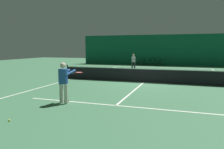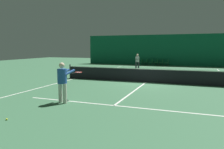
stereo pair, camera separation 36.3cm
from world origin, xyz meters
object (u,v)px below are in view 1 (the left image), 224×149
object	(u,v)px
courtside_chair_2	(147,62)
courtside_chair_5	(162,62)
courtside_chair_1	(142,62)
courtside_chair_3	(152,62)
courtside_chair_0	(137,61)
tennis_ball	(9,120)
tennis_net	(144,75)
player_far	(133,61)
player_near	(64,80)
courtside_chair_4	(157,62)

from	to	relation	value
courtside_chair_2	courtside_chair_5	size ratio (longest dim) A/B	1.00
courtside_chair_1	courtside_chair_2	world-z (taller)	same
courtside_chair_2	courtside_chair_3	bearing A→B (deg)	90.00
courtside_chair_3	courtside_chair_5	world-z (taller)	same
courtside_chair_0	courtside_chair_1	world-z (taller)	same
courtside_chair_0	courtside_chair_2	distance (m)	1.37
courtside_chair_2	tennis_ball	size ratio (longest dim) A/B	12.73
tennis_net	courtside_chair_2	bearing A→B (deg)	98.88
player_far	courtside_chair_1	size ratio (longest dim) A/B	2.00
courtside_chair_1	courtside_chair_2	xyz separation A→B (m)	(0.68, 0.00, 0.00)
player_far	courtside_chair_5	world-z (taller)	player_far
courtside_chair_3	player_near	bearing A→B (deg)	-1.74
courtside_chair_0	courtside_chair_5	size ratio (longest dim) A/B	1.00
courtside_chair_4	courtside_chair_5	world-z (taller)	same
player_near	courtside_chair_2	world-z (taller)	player_near
tennis_net	player_near	xyz separation A→B (m)	(-2.21, -6.72, 0.51)
courtside_chair_5	tennis_ball	xyz separation A→B (m)	(-2.48, -23.78, -0.45)
tennis_net	courtside_chair_5	size ratio (longest dim) A/B	14.29
tennis_net	courtside_chair_3	bearing A→B (deg)	96.22
courtside_chair_0	tennis_ball	xyz separation A→B (m)	(0.93, -23.78, -0.45)
player_near	courtside_chair_0	xyz separation A→B (m)	(-1.41, 21.16, -0.53)
courtside_chair_2	courtside_chair_4	world-z (taller)	same
tennis_net	courtside_chair_2	distance (m)	14.61
tennis_net	courtside_chair_4	size ratio (longest dim) A/B	14.29
tennis_net	player_far	bearing A→B (deg)	107.82
courtside_chair_5	courtside_chair_2	bearing A→B (deg)	-90.00
courtside_chair_2	courtside_chair_5	xyz separation A→B (m)	(2.05, 0.00, 0.00)
courtside_chair_3	tennis_ball	distance (m)	23.82
player_near	courtside_chair_5	world-z (taller)	player_near
courtside_chair_5	courtside_chair_4	bearing A→B (deg)	-90.00
player_far	courtside_chair_1	xyz separation A→B (m)	(-0.29, 6.18, -0.49)
tennis_net	courtside_chair_5	world-z (taller)	tennis_net
tennis_net	courtside_chair_5	xyz separation A→B (m)	(-0.21, 14.43, -0.03)
courtside_chair_1	tennis_ball	distance (m)	23.79
courtside_chair_0	courtside_chair_2	size ratio (longest dim) A/B	1.00
player_far	courtside_chair_2	world-z (taller)	player_far
courtside_chair_2	courtside_chair_3	size ratio (longest dim) A/B	1.00
courtside_chair_2	tennis_net	bearing A→B (deg)	8.88
player_near	courtside_chair_0	world-z (taller)	player_near
tennis_net	courtside_chair_0	xyz separation A→B (m)	(-3.62, 14.43, -0.03)
player_near	courtside_chair_4	xyz separation A→B (m)	(1.33, 21.16, -0.53)
courtside_chair_0	courtside_chair_3	bearing A→B (deg)	90.00
courtside_chair_0	courtside_chair_3	world-z (taller)	same
player_near	courtside_chair_2	bearing A→B (deg)	13.82
courtside_chair_0	courtside_chair_4	distance (m)	2.73
tennis_net	player_near	bearing A→B (deg)	-108.23
courtside_chair_1	courtside_chair_0	bearing A→B (deg)	-90.00
player_far	courtside_chair_0	bearing A→B (deg)	177.54
tennis_net	courtside_chair_0	distance (m)	14.88
player_near	courtside_chair_1	bearing A→B (deg)	15.67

